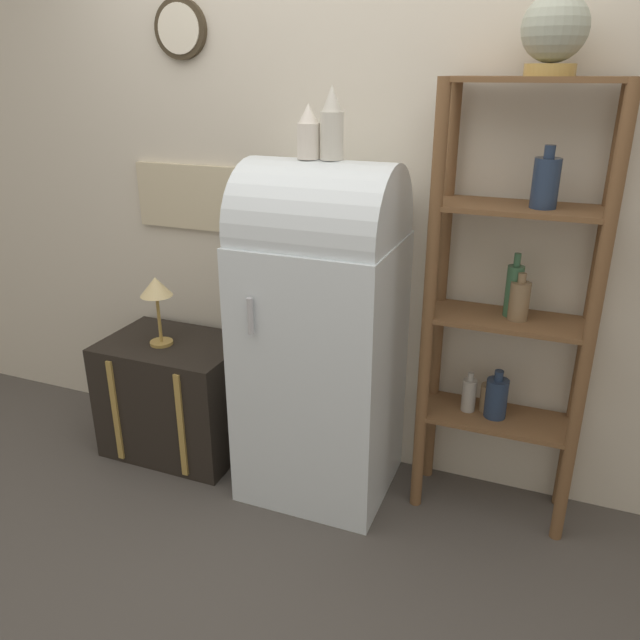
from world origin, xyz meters
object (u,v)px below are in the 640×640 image
at_px(suitcase_trunk, 177,395).
at_px(desk_lamp, 156,292).
at_px(vase_left, 308,133).
at_px(globe, 555,32).
at_px(vase_center, 332,125).
at_px(refrigerator, 321,329).

height_order(suitcase_trunk, desk_lamp, desk_lamp).
bearing_deg(suitcase_trunk, vase_left, -1.16).
xyz_separation_m(vase_left, desk_lamp, (-0.77, -0.02, -0.74)).
height_order(globe, desk_lamp, globe).
relative_size(globe, vase_left, 1.27).
height_order(suitcase_trunk, globe, globe).
xyz_separation_m(suitcase_trunk, vase_center, (0.83, -0.00, 1.33)).
relative_size(refrigerator, vase_center, 5.50).
xyz_separation_m(refrigerator, desk_lamp, (-0.82, -0.03, 0.07)).
distance_m(vase_left, desk_lamp, 1.07).
distance_m(suitcase_trunk, globe, 2.29).
xyz_separation_m(refrigerator, globe, (0.80, 0.11, 1.16)).
distance_m(suitcase_trunk, vase_left, 1.50).
bearing_deg(refrigerator, vase_center, 7.57).
bearing_deg(desk_lamp, vase_left, 1.72).
bearing_deg(suitcase_trunk, globe, 3.84).
bearing_deg(vase_left, suitcase_trunk, 178.84).
distance_m(suitcase_trunk, desk_lamp, 0.56).
xyz_separation_m(vase_center, desk_lamp, (-0.86, -0.04, -0.77)).
bearing_deg(refrigerator, suitcase_trunk, 179.42).
bearing_deg(desk_lamp, globe, 5.10).
bearing_deg(globe, desk_lamp, -174.90).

